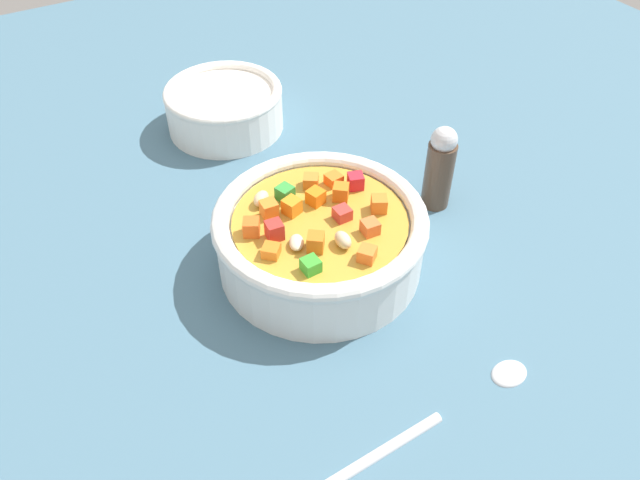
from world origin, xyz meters
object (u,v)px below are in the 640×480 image
(soup_bowl_main, at_px, (320,237))
(side_bowl_small, at_px, (225,107))
(spoon, at_px, (430,420))
(pepper_shaker, at_px, (440,168))

(soup_bowl_main, xyz_separation_m, side_bowl_small, (-0.02, -0.25, -0.01))
(soup_bowl_main, distance_m, spoon, 0.18)
(pepper_shaker, bearing_deg, soup_bowl_main, 6.24)
(side_bowl_small, height_order, pepper_shaker, pepper_shaker)
(spoon, bearing_deg, pepper_shaker, 49.50)
(soup_bowl_main, relative_size, spoon, 0.84)
(spoon, height_order, pepper_shaker, pepper_shaker)
(soup_bowl_main, xyz_separation_m, spoon, (0.01, 0.18, -0.03))
(pepper_shaker, bearing_deg, side_bowl_small, -62.06)
(spoon, bearing_deg, side_bowl_small, 83.88)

